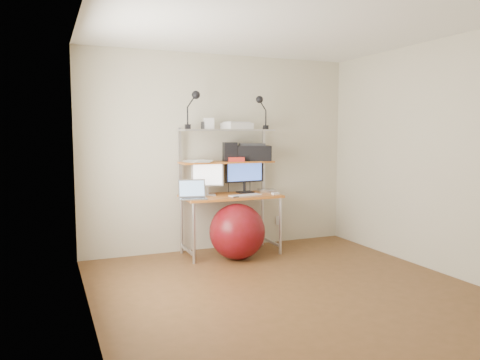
% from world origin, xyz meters
% --- Properties ---
extents(room, '(3.60, 3.60, 3.60)m').
position_xyz_m(room, '(0.00, 0.00, 1.25)').
color(room, brown).
rests_on(room, ground).
extents(computer_desk, '(1.20, 0.60, 1.57)m').
position_xyz_m(computer_desk, '(0.00, 1.50, 0.96)').
color(computer_desk, '#C86B26').
rests_on(computer_desk, ground).
extents(desktop, '(1.20, 0.60, 0.00)m').
position_xyz_m(desktop, '(0.00, 1.44, 0.74)').
color(desktop, '#C86B26').
rests_on(desktop, computer_desk).
extents(mid_shelf, '(1.18, 0.34, 0.00)m').
position_xyz_m(mid_shelf, '(0.00, 1.57, 1.15)').
color(mid_shelf, '#C86B26').
rests_on(mid_shelf, computer_desk).
extents(top_shelf, '(1.18, 0.34, 0.00)m').
position_xyz_m(top_shelf, '(0.00, 1.57, 1.55)').
color(top_shelf, silver).
rests_on(top_shelf, computer_desk).
extents(floor, '(3.60, 3.60, 0.00)m').
position_xyz_m(floor, '(0.00, 0.00, 0.00)').
color(floor, brown).
rests_on(floor, ground).
extents(wall_outlet, '(0.08, 0.01, 0.12)m').
position_xyz_m(wall_outlet, '(0.85, 1.79, 0.30)').
color(wall_outlet, silver).
rests_on(wall_outlet, room).
extents(monitor_silver, '(0.39, 0.17, 0.44)m').
position_xyz_m(monitor_silver, '(-0.28, 1.52, 0.97)').
color(monitor_silver, silver).
rests_on(monitor_silver, desktop).
extents(monitor_black, '(0.54, 0.16, 0.54)m').
position_xyz_m(monitor_black, '(0.25, 1.60, 1.01)').
color(monitor_black, black).
rests_on(monitor_black, desktop).
extents(laptop, '(0.36, 0.31, 0.28)m').
position_xyz_m(laptop, '(-0.53, 1.31, 0.79)').
color(laptop, '#B3B3B8').
rests_on(laptop, desktop).
extents(keyboard, '(0.43, 0.19, 0.01)m').
position_xyz_m(keyboard, '(0.14, 1.32, 0.75)').
color(keyboard, silver).
rests_on(keyboard, desktop).
extents(mouse, '(0.09, 0.06, 0.02)m').
position_xyz_m(mouse, '(0.54, 1.27, 0.75)').
color(mouse, silver).
rests_on(mouse, desktop).
extents(mac_mini, '(0.25, 0.25, 0.04)m').
position_xyz_m(mac_mini, '(0.54, 1.52, 0.76)').
color(mac_mini, '#B3B3B8').
rests_on(mac_mini, desktop).
extents(phone, '(0.07, 0.13, 0.01)m').
position_xyz_m(phone, '(-0.02, 1.27, 0.74)').
color(phone, black).
rests_on(phone, desktop).
extents(printer, '(0.54, 0.45, 0.22)m').
position_xyz_m(printer, '(0.35, 1.59, 1.26)').
color(printer, black).
rests_on(printer, mid_shelf).
extents(nas_cube, '(0.19, 0.19, 0.24)m').
position_xyz_m(nas_cube, '(0.05, 1.58, 1.27)').
color(nas_cube, black).
rests_on(nas_cube, mid_shelf).
extents(red_box, '(0.22, 0.17, 0.05)m').
position_xyz_m(red_box, '(0.09, 1.48, 1.18)').
color(red_box, red).
rests_on(red_box, mid_shelf).
extents(scanner, '(0.40, 0.30, 0.09)m').
position_xyz_m(scanner, '(0.13, 1.55, 1.60)').
color(scanner, silver).
rests_on(scanner, top_shelf).
extents(box_white, '(0.12, 0.11, 0.13)m').
position_xyz_m(box_white, '(-0.25, 1.55, 1.62)').
color(box_white, silver).
rests_on(box_white, top_shelf).
extents(box_grey, '(0.10, 0.10, 0.09)m').
position_xyz_m(box_grey, '(-0.27, 1.57, 1.60)').
color(box_grey, '#29292B').
rests_on(box_grey, top_shelf).
extents(clip_lamp_left, '(0.18, 0.10, 0.45)m').
position_xyz_m(clip_lamp_left, '(-0.45, 1.47, 1.88)').
color(clip_lamp_left, black).
rests_on(clip_lamp_left, top_shelf).
extents(clip_lamp_right, '(0.17, 0.09, 0.42)m').
position_xyz_m(clip_lamp_right, '(0.43, 1.48, 1.85)').
color(clip_lamp_right, black).
rests_on(clip_lamp_right, top_shelf).
extents(exercise_ball, '(0.67, 0.67, 0.67)m').
position_xyz_m(exercise_ball, '(-0.02, 1.18, 0.33)').
color(exercise_ball, maroon).
rests_on(exercise_ball, floor).
extents(paper_stack, '(0.38, 0.42, 0.02)m').
position_xyz_m(paper_stack, '(-0.36, 1.57, 1.16)').
color(paper_stack, white).
rests_on(paper_stack, mid_shelf).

